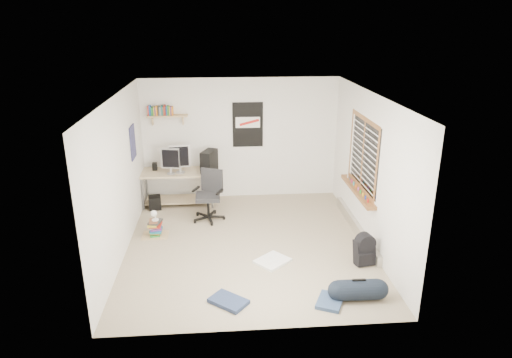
{
  "coord_description": "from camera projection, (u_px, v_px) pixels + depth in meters",
  "views": [
    {
      "loc": [
        -0.41,
        -6.88,
        3.6
      ],
      "look_at": [
        0.17,
        0.42,
        1.01
      ],
      "focal_mm": 32.0,
      "sensor_mm": 36.0,
      "label": 1
    }
  ],
  "objects": [
    {
      "name": "tshirt",
      "position": [
        272.0,
        261.0,
        7.11
      ],
      "size": [
        0.63,
        0.62,
        0.04
      ],
      "primitive_type": "cube",
      "rotation": [
        0.0,
        0.0,
        0.72
      ],
      "color": "silver",
      "rests_on": "floor"
    },
    {
      "name": "monitor_left",
      "position": [
        171.0,
        166.0,
        8.92
      ],
      "size": [
        0.38,
        0.16,
        0.4
      ],
      "primitive_type": "cube",
      "rotation": [
        0.0,
        0.0,
        -0.19
      ],
      "color": "#A8A9AE",
      "rests_on": "desk"
    },
    {
      "name": "poster_back_wall",
      "position": [
        248.0,
        125.0,
        9.29
      ],
      "size": [
        0.62,
        0.03,
        0.92
      ],
      "primitive_type": "cube",
      "color": "black",
      "rests_on": "back_wall"
    },
    {
      "name": "poster_left_wall",
      "position": [
        133.0,
        142.0,
        8.17
      ],
      "size": [
        0.02,
        0.42,
        0.6
      ],
      "primitive_type": "cube",
      "color": "navy",
      "rests_on": "left_wall"
    },
    {
      "name": "jeans_a",
      "position": [
        229.0,
        301.0,
        6.09
      ],
      "size": [
        0.58,
        0.56,
        0.05
      ],
      "primitive_type": "cube",
      "rotation": [
        0.0,
        0.0,
        -0.69
      ],
      "color": "#222E4D",
      "rests_on": "floor"
    },
    {
      "name": "office_chair",
      "position": [
        208.0,
        195.0,
        8.48
      ],
      "size": [
        0.82,
        0.82,
        0.95
      ],
      "primitive_type": "cube",
      "rotation": [
        0.0,
        0.0,
        -0.41
      ],
      "color": "#252528",
      "rests_on": "floor"
    },
    {
      "name": "backpack",
      "position": [
        364.0,
        252.0,
        7.01
      ],
      "size": [
        0.34,
        0.29,
        0.4
      ],
      "primitive_type": "cube",
      "rotation": [
        0.0,
        0.0,
        0.19
      ],
      "color": "black",
      "rests_on": "floor"
    },
    {
      "name": "wall_shelf",
      "position": [
        167.0,
        116.0,
        9.0
      ],
      "size": [
        0.8,
        0.22,
        0.24
      ],
      "primitive_type": "cube",
      "color": "tan",
      "rests_on": "back_wall"
    },
    {
      "name": "jeans_b",
      "position": [
        330.0,
        301.0,
        6.09
      ],
      "size": [
        0.46,
        0.51,
        0.05
      ],
      "primitive_type": "cube",
      "rotation": [
        0.0,
        0.0,
        1.13
      ],
      "color": "navy",
      "rests_on": "floor"
    },
    {
      "name": "back_wall",
      "position": [
        241.0,
        139.0,
        9.4
      ],
      "size": [
        4.0,
        0.01,
        2.5
      ],
      "primitive_type": "cube",
      "color": "silver",
      "rests_on": "ground"
    },
    {
      "name": "keyboard",
      "position": [
        170.0,
        174.0,
        9.05
      ],
      "size": [
        0.42,
        0.29,
        0.02
      ],
      "primitive_type": "cube",
      "rotation": [
        0.0,
        0.0,
        0.42
      ],
      "color": "black",
      "rests_on": "desk"
    },
    {
      "name": "pc_tower",
      "position": [
        209.0,
        162.0,
        9.05
      ],
      "size": [
        0.36,
        0.49,
        0.46
      ],
      "primitive_type": "cube",
      "rotation": [
        0.0,
        0.0,
        -0.38
      ],
      "color": "black",
      "rests_on": "desk"
    },
    {
      "name": "subwoofer",
      "position": [
        155.0,
        202.0,
        9.06
      ],
      "size": [
        0.27,
        0.27,
        0.26
      ],
      "primitive_type": "cube",
      "rotation": [
        0.0,
        0.0,
        0.17
      ],
      "color": "black",
      "rests_on": "floor"
    },
    {
      "name": "duffel_bag",
      "position": [
        358.0,
        290.0,
        6.14
      ],
      "size": [
        0.29,
        0.29,
        0.56
      ],
      "primitive_type": "cylinder",
      "rotation": [
        0.0,
        0.0,
        -0.02
      ],
      "color": "black",
      "rests_on": "floor"
    },
    {
      "name": "baseboard_heater",
      "position": [
        356.0,
        228.0,
        8.09
      ],
      "size": [
        0.08,
        2.5,
        0.18
      ],
      "primitive_type": "cube",
      "color": "#B7B2A8",
      "rests_on": "floor"
    },
    {
      "name": "book_stack",
      "position": [
        155.0,
        228.0,
        7.95
      ],
      "size": [
        0.5,
        0.43,
        0.31
      ],
      "primitive_type": "cube",
      "rotation": [
        0.0,
        0.0,
        -0.15
      ],
      "color": "brown",
      "rests_on": "floor"
    },
    {
      "name": "floor",
      "position": [
        248.0,
        244.0,
        7.7
      ],
      "size": [
        4.0,
        4.5,
        0.01
      ],
      "primitive_type": "cube",
      "color": "gray",
      "rests_on": "ground"
    },
    {
      "name": "left_wall",
      "position": [
        120.0,
        177.0,
        7.13
      ],
      "size": [
        0.01,
        4.5,
        2.5
      ],
      "primitive_type": "cube",
      "color": "silver",
      "rests_on": "ground"
    },
    {
      "name": "desk",
      "position": [
        179.0,
        187.0,
        9.24
      ],
      "size": [
        1.62,
        1.2,
        0.68
      ],
      "primitive_type": "cube",
      "rotation": [
        0.0,
        0.0,
        0.43
      ],
      "color": "tan",
      "rests_on": "floor"
    },
    {
      "name": "window",
      "position": [
        362.0,
        154.0,
        7.64
      ],
      "size": [
        0.1,
        1.5,
        1.26
      ],
      "primitive_type": "cube",
      "color": "brown",
      "rests_on": "right_wall"
    },
    {
      "name": "monitor_right",
      "position": [
        180.0,
        163.0,
        8.98
      ],
      "size": [
        0.42,
        0.16,
        0.45
      ],
      "primitive_type": "cube",
      "rotation": [
        0.0,
        0.0,
        0.16
      ],
      "color": "#A5A6AA",
      "rests_on": "desk"
    },
    {
      "name": "speaker_right",
      "position": [
        202.0,
        168.0,
        9.11
      ],
      "size": [
        0.11,
        0.11,
        0.18
      ],
      "primitive_type": "cube",
      "rotation": [
        0.0,
        0.0,
        0.23
      ],
      "color": "black",
      "rests_on": "desk"
    },
    {
      "name": "speaker_left",
      "position": [
        155.0,
        167.0,
        9.19
      ],
      "size": [
        0.09,
        0.09,
        0.18
      ],
      "primitive_type": "cube",
      "rotation": [
        0.0,
        0.0,
        0.01
      ],
      "color": "black",
      "rests_on": "desk"
    },
    {
      "name": "right_wall",
      "position": [
        370.0,
        171.0,
        7.43
      ],
      "size": [
        0.01,
        4.5,
        2.5
      ],
      "primitive_type": "cube",
      "color": "silver",
      "rests_on": "ground"
    },
    {
      "name": "desk_lamp",
      "position": [
        155.0,
        216.0,
        7.86
      ],
      "size": [
        0.14,
        0.21,
        0.2
      ],
      "primitive_type": "cube",
      "rotation": [
        0.0,
        0.0,
        -0.11
      ],
      "color": "silver",
      "rests_on": "book_stack"
    },
    {
      "name": "ceiling",
      "position": [
        247.0,
        95.0,
        6.86
      ],
      "size": [
        4.0,
        4.5,
        0.01
      ],
      "primitive_type": "cube",
      "color": "white",
      "rests_on": "ground"
    }
  ]
}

